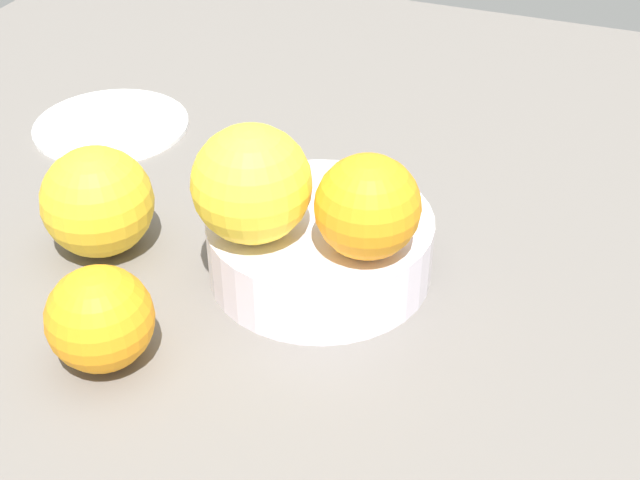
{
  "coord_description": "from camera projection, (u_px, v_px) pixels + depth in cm",
  "views": [
    {
      "loc": [
        -47.85,
        -18.52,
        39.89
      ],
      "look_at": [
        0.0,
        0.0,
        2.85
      ],
      "focal_mm": 49.59,
      "sensor_mm": 36.0,
      "label": 1
    }
  ],
  "objects": [
    {
      "name": "orange_in_bowl_1",
      "position": [
        252.0,
        184.0,
        0.58
      ],
      "size": [
        8.12,
        8.12,
        8.12
      ],
      "primitive_type": "sphere",
      "color": "yellow",
      "rests_on": "fruit_bowl"
    },
    {
      "name": "ground_plane",
      "position": [
        320.0,
        282.0,
        0.66
      ],
      "size": [
        110.0,
        110.0,
        2.0
      ],
      "primitive_type": "cube",
      "color": "#66605B"
    },
    {
      "name": "fruit_bowl",
      "position": [
        320.0,
        247.0,
        0.64
      ],
      "size": [
        16.2,
        16.2,
        4.75
      ],
      "color": "silver",
      "rests_on": "ground_plane"
    },
    {
      "name": "side_plate",
      "position": [
        111.0,
        123.0,
        0.83
      ],
      "size": [
        14.42,
        14.42,
        0.8
      ],
      "primitive_type": "cylinder",
      "color": "white",
      "rests_on": "ground_plane"
    },
    {
      "name": "orange_loose_0",
      "position": [
        100.0,
        319.0,
        0.55
      ],
      "size": [
        6.9,
        6.9,
        6.9
      ],
      "primitive_type": "sphere",
      "color": "orange",
      "rests_on": "ground_plane"
    },
    {
      "name": "orange_loose_1",
      "position": [
        97.0,
        202.0,
        0.65
      ],
      "size": [
        8.33,
        8.33,
        8.33
      ],
      "primitive_type": "sphere",
      "color": "yellow",
      "rests_on": "ground_plane"
    },
    {
      "name": "orange_in_bowl_0",
      "position": [
        368.0,
        207.0,
        0.57
      ],
      "size": [
        7.02,
        7.02,
        7.02
      ],
      "primitive_type": "sphere",
      "color": "orange",
      "rests_on": "fruit_bowl"
    }
  ]
}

